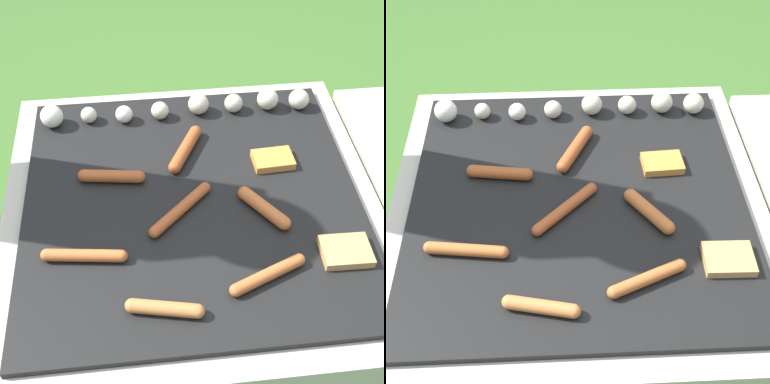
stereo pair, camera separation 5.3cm
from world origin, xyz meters
TOP-DOWN VIEW (x-y plane):
  - ground_plane at (0.00, 0.00)m, footprint 14.00×14.00m
  - grill at (0.00, 0.00)m, footprint 0.89×0.89m
  - sausage_front_center at (0.00, 0.15)m, footprint 0.10×0.16m
  - sausage_front_left at (0.13, -0.24)m, footprint 0.17×0.09m
  - sausage_back_left at (0.16, -0.06)m, footprint 0.10×0.13m
  - sausage_mid_left at (-0.24, -0.15)m, footprint 0.18×0.05m
  - sausage_mid_right at (-0.03, -0.04)m, footprint 0.15×0.15m
  - sausage_front_right at (-0.09, -0.30)m, footprint 0.15×0.06m
  - sausage_back_right at (-0.19, 0.08)m, footprint 0.16×0.05m
  - bread_slice_right at (0.31, -0.20)m, footprint 0.11×0.08m
  - bread_slice_center at (0.21, 0.10)m, footprint 0.10×0.08m
  - mushroom_row at (0.02, 0.31)m, footprint 0.72×0.07m

SIDE VIEW (x-z plane):
  - ground_plane at x=0.00m, z-range 0.00..0.00m
  - grill at x=0.00m, z-range 0.00..0.44m
  - bread_slice_center at x=0.21m, z-range 0.44..0.46m
  - bread_slice_right at x=0.31m, z-range 0.44..0.46m
  - sausage_mid_right at x=-0.03m, z-range 0.44..0.47m
  - sausage_front_left at x=0.13m, z-range 0.44..0.47m
  - sausage_mid_left at x=-0.24m, z-range 0.44..0.47m
  - sausage_front_right at x=-0.09m, z-range 0.44..0.47m
  - sausage_back_right at x=-0.19m, z-range 0.44..0.47m
  - sausage_back_left at x=0.16m, z-range 0.44..0.47m
  - sausage_front_center at x=0.00m, z-range 0.44..0.47m
  - mushroom_row at x=0.02m, z-range 0.44..0.50m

